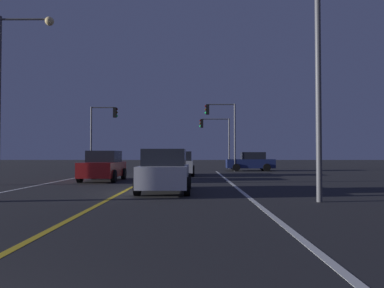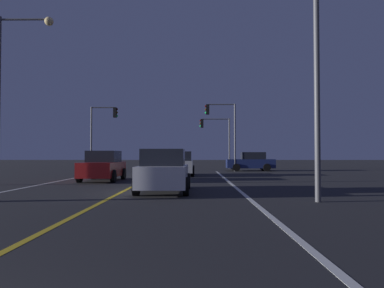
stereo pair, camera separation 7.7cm
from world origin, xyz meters
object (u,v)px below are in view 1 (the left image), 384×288
(traffic_light_near_right, at_px, (221,122))
(car_oncoming, at_px, (103,166))
(car_ahead_far, at_px, (180,164))
(street_lamp_left_mid, at_px, (12,77))
(traffic_light_far_right, at_px, (215,131))
(traffic_light_near_left, at_px, (103,124))
(street_lamp_right_near, at_px, (305,32))
(car_crossing_side, at_px, (251,162))
(car_lead_same_lane, at_px, (165,171))

(traffic_light_near_right, bearing_deg, car_oncoming, 57.89)
(car_ahead_far, xyz_separation_m, street_lamp_left_mid, (-7.96, -8.15, 4.48))
(car_ahead_far, bearing_deg, traffic_light_far_right, -14.18)
(traffic_light_near_left, bearing_deg, traffic_light_near_right, -0.00)
(traffic_light_near_left, bearing_deg, car_oncoming, -75.93)
(traffic_light_near_left, bearing_deg, street_lamp_left_mid, -93.17)
(car_ahead_far, xyz_separation_m, traffic_light_far_right, (3.09, 12.23, 3.07))
(street_lamp_left_mid, bearing_deg, traffic_light_near_right, 52.69)
(street_lamp_right_near, bearing_deg, traffic_light_near_right, -86.87)
(car_ahead_far, bearing_deg, car_crossing_side, -38.91)
(traffic_light_far_right, height_order, street_lamp_left_mid, street_lamp_left_mid)
(traffic_light_near_left, height_order, street_lamp_right_near, street_lamp_right_near)
(car_ahead_far, height_order, car_lead_same_lane, same)
(car_ahead_far, relative_size, car_lead_same_lane, 1.00)
(traffic_light_near_right, bearing_deg, car_ahead_far, 63.34)
(car_ahead_far, bearing_deg, car_lead_same_lane, 179.34)
(street_lamp_right_near, bearing_deg, car_lead_same_lane, -32.46)
(car_ahead_far, xyz_separation_m, car_oncoming, (-4.13, -5.24, 0.00))
(car_lead_same_lane, height_order, street_lamp_right_near, street_lamp_right_near)
(car_crossing_side, distance_m, street_lamp_right_near, 22.62)
(car_lead_same_lane, xyz_separation_m, street_lamp_right_near, (4.67, -2.97, 4.58))
(traffic_light_near_left, xyz_separation_m, street_lamp_left_mid, (-0.83, -14.88, 1.10))
(traffic_light_far_right, bearing_deg, car_crossing_side, 123.08)
(traffic_light_near_right, distance_m, traffic_light_far_right, 5.53)
(car_crossing_side, xyz_separation_m, street_lamp_left_mid, (-14.08, -15.73, 4.48))
(car_crossing_side, bearing_deg, car_lead_same_lane, 71.90)
(traffic_light_near_right, xyz_separation_m, traffic_light_far_right, (-0.29, 5.50, -0.50))
(car_crossing_side, relative_size, traffic_light_near_left, 0.75)
(car_oncoming, distance_m, traffic_light_near_right, 14.58)
(car_ahead_far, bearing_deg, street_lamp_right_near, -162.63)
(traffic_light_near_right, relative_size, street_lamp_right_near, 0.70)
(car_oncoming, xyz_separation_m, traffic_light_near_left, (-3.00, 11.97, 3.38))
(traffic_light_near_right, bearing_deg, street_lamp_left_mid, 52.69)
(traffic_light_near_right, xyz_separation_m, street_lamp_right_near, (1.16, -21.24, 1.00))
(car_oncoming, relative_size, traffic_light_far_right, 0.82)
(street_lamp_right_near, bearing_deg, car_crossing_side, -94.09)
(car_oncoming, bearing_deg, street_lamp_right_near, 43.10)
(car_oncoming, distance_m, traffic_light_near_left, 12.80)
(car_ahead_far, distance_m, traffic_light_near_left, 10.38)
(traffic_light_far_right, bearing_deg, car_ahead_far, 75.82)
(car_oncoming, relative_size, traffic_light_near_right, 0.72)
(car_crossing_side, bearing_deg, car_oncoming, 51.36)
(car_ahead_far, height_order, traffic_light_near_left, traffic_light_near_left)
(car_oncoming, xyz_separation_m, traffic_light_near_right, (7.51, 11.97, 3.57))
(car_lead_same_lane, bearing_deg, car_oncoming, 32.44)
(car_crossing_side, relative_size, street_lamp_right_near, 0.50)
(car_oncoming, bearing_deg, traffic_light_near_left, -165.93)
(car_ahead_far, distance_m, traffic_light_near_right, 8.34)
(car_oncoming, distance_m, street_lamp_right_near, 13.50)
(car_crossing_side, height_order, car_oncoming, same)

